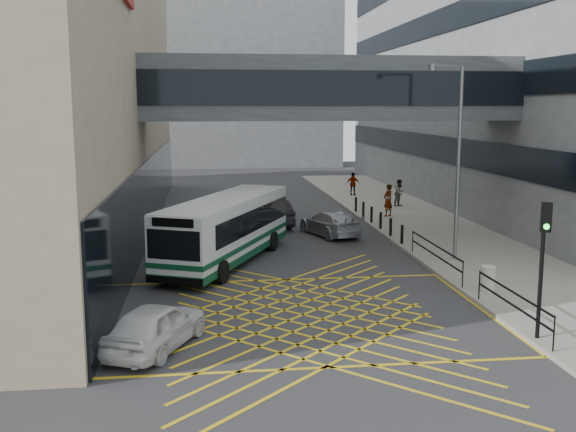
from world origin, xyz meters
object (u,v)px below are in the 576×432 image
object	(u,v)px
bus	(227,228)
traffic_light	(543,251)
car_white	(156,326)
car_silver	(330,222)
litter_bin	(488,279)
pedestrian_c	(353,184)
street_lamp	(456,151)
car_dark	(272,212)
pedestrian_a	(388,200)
pedestrian_b	(400,193)

from	to	relation	value
bus	traffic_light	world-z (taller)	traffic_light
car_white	car_silver	xyz separation A→B (m)	(7.86, 15.87, 0.01)
car_white	litter_bin	xyz separation A→B (m)	(11.35, 4.02, -0.06)
traffic_light	bus	bearing A→B (deg)	142.27
litter_bin	pedestrian_c	xyz separation A→B (m)	(0.90, 26.21, 0.38)
street_lamp	car_dark	bearing A→B (deg)	100.76
traffic_light	car_white	bearing A→B (deg)	-169.35
car_white	pedestrian_c	world-z (taller)	pedestrian_c
car_dark	pedestrian_c	bearing A→B (deg)	-131.15
car_dark	street_lamp	size ratio (longest dim) A/B	0.58
bus	pedestrian_c	bearing A→B (deg)	87.46
traffic_light	pedestrian_a	bearing A→B (deg)	101.66
traffic_light	litter_bin	world-z (taller)	traffic_light
car_dark	pedestrian_c	xyz separation A→B (m)	(7.14, 11.04, 0.25)
traffic_light	pedestrian_b	bearing A→B (deg)	98.10
pedestrian_a	bus	bearing A→B (deg)	11.90
traffic_light	street_lamp	size ratio (longest dim) A/B	0.48
litter_bin	pedestrian_b	world-z (taller)	pedestrian_b
pedestrian_b	street_lamp	bearing A→B (deg)	-133.63
car_white	car_dark	size ratio (longest dim) A/B	0.89
street_lamp	traffic_light	bearing A→B (deg)	-119.28
car_silver	car_white	bearing A→B (deg)	46.36
bus	car_dark	bearing A→B (deg)	96.49
traffic_light	pedestrian_a	xyz separation A→B (m)	(1.52, 21.53, -1.61)
car_silver	pedestrian_c	distance (m)	15.02
car_dark	pedestrian_a	size ratio (longest dim) A/B	2.50
car_white	litter_bin	distance (m)	12.04
pedestrian_c	pedestrian_b	bearing A→B (deg)	134.18
bus	street_lamp	xyz separation A→B (m)	(9.54, -1.42, 3.32)
traffic_light	street_lamp	distance (m)	10.19
pedestrian_a	pedestrian_b	size ratio (longest dim) A/B	1.10
litter_bin	bus	bearing A→B (deg)	144.87
car_white	litter_bin	bearing A→B (deg)	-136.56
street_lamp	car_silver	bearing A→B (deg)	97.43
litter_bin	pedestrian_a	distance (m)	16.59
bus	pedestrian_a	size ratio (longest dim) A/B	5.30
pedestrian_a	pedestrian_b	distance (m)	4.36
car_dark	car_silver	xyz separation A→B (m)	(2.74, -3.31, -0.06)
car_silver	litter_bin	bearing A→B (deg)	89.12
pedestrian_c	car_white	bearing A→B (deg)	94.04
car_dark	pedestrian_b	bearing A→B (deg)	-157.64
pedestrian_b	car_dark	bearing A→B (deg)	175.20
car_dark	bus	bearing A→B (deg)	64.22
litter_bin	car_silver	bearing A→B (deg)	106.43
car_dark	pedestrian_b	world-z (taller)	pedestrian_b
street_lamp	pedestrian_c	distance (m)	21.62
car_silver	street_lamp	distance (m)	9.01
bus	car_silver	xyz separation A→B (m)	(5.53, 5.50, -0.82)
bus	pedestrian_a	xyz separation A→B (m)	(9.92, 10.21, -0.40)
traffic_light	street_lamp	xyz separation A→B (m)	(1.15, 9.90, 2.10)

